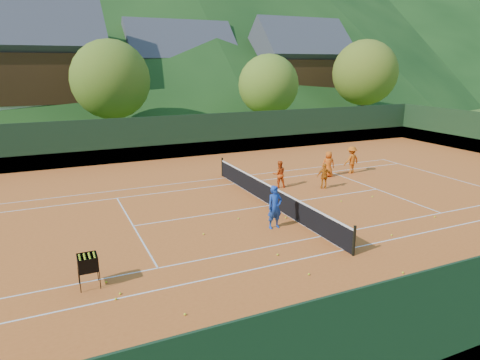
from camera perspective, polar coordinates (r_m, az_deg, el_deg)
name	(u,v)px	position (r m, az deg, el deg)	size (l,w,h in m)	color
ground	(271,206)	(20.17, 4.10, -3.43)	(400.00, 400.00, 0.00)	#34551A
clay_court	(271,205)	(20.17, 4.10, -3.41)	(40.00, 24.00, 0.02)	#C75B20
coach	(275,207)	(17.19, 4.66, -3.62)	(0.64, 0.42, 1.76)	#1A41AB
student_a	(279,174)	(22.92, 5.25, 0.78)	(0.71, 0.55, 1.45)	#E35014
student_b	(324,176)	(23.05, 11.19, 0.50)	(0.79, 0.33, 1.35)	#CD6912
student_c	(328,164)	(25.56, 11.70, 2.11)	(0.74, 0.48, 1.51)	orange
student_d	(352,160)	(26.69, 14.65, 2.63)	(1.06, 0.61, 1.64)	#D76013
tennis_ball_0	(309,274)	(13.92, 9.17, -12.29)	(0.07, 0.07, 0.07)	#D2E926
tennis_ball_1	(418,274)	(14.87, 22.68, -11.48)	(0.07, 0.07, 0.07)	#D2E926
tennis_ball_2	(298,216)	(18.79, 7.79, -4.79)	(0.07, 0.07, 0.07)	#D2E926
tennis_ball_3	(238,219)	(18.33, -0.21, -5.17)	(0.07, 0.07, 0.07)	#D2E926
tennis_ball_4	(106,282)	(13.91, -17.40, -12.86)	(0.07, 0.07, 0.07)	#D2E926
tennis_ball_5	(372,197)	(22.28, 17.24, -2.13)	(0.07, 0.07, 0.07)	#D2E926
tennis_ball_6	(204,234)	(16.79, -4.89, -7.19)	(0.07, 0.07, 0.07)	#D2E926
tennis_ball_8	(278,255)	(15.09, 5.04, -9.88)	(0.07, 0.07, 0.07)	#D2E926
tennis_ball_9	(477,265)	(16.33, 29.08, -9.85)	(0.07, 0.07, 0.07)	#D2E926
tennis_ball_10	(403,273)	(14.78, 20.91, -11.47)	(0.07, 0.07, 0.07)	#D2E926
tennis_ball_11	(185,314)	(11.92, -7.36, -17.34)	(0.07, 0.07, 0.07)	#D2E926
tennis_ball_12	(435,217)	(20.36, 24.54, -4.49)	(0.07, 0.07, 0.07)	#D2E926
tennis_ball_13	(116,299)	(12.96, -16.22, -14.98)	(0.07, 0.07, 0.07)	#D2E926
tennis_ball_14	(341,201)	(21.16, 13.34, -2.76)	(0.07, 0.07, 0.07)	#D2E926
tennis_ball_16	(120,294)	(13.19, -15.70, -14.37)	(0.07, 0.07, 0.07)	#D2E926
tennis_ball_17	(392,235)	(17.63, 19.56, -6.94)	(0.07, 0.07, 0.07)	#D2E926
tennis_ball_18	(286,217)	(18.56, 6.13, -4.99)	(0.07, 0.07, 0.07)	#D2E926
court_lines	(271,205)	(20.16, 4.10, -3.37)	(23.83, 11.03, 0.00)	white
tennis_net	(271,195)	(20.01, 4.13, -2.02)	(0.10, 12.07, 1.10)	black
perimeter_fence	(271,180)	(19.80, 4.17, 0.05)	(40.40, 24.24, 3.00)	black
ball_hopper	(88,263)	(13.58, -19.64, -10.44)	(0.57, 0.57, 1.00)	black
chalet_left	(30,72)	(46.75, -26.17, 12.76)	(13.80, 9.93, 12.92)	beige
chalet_mid	(180,76)	(52.99, -8.05, 13.53)	(12.65, 8.82, 11.45)	beige
chalet_right	(298,74)	(55.13, 7.71, 13.88)	(11.50, 8.82, 11.91)	beige
tree_b	(111,80)	(37.13, -16.85, 12.69)	(6.40, 6.40, 8.40)	#3C2418
tree_c	(269,85)	(40.62, 3.83, 12.53)	(5.60, 5.60, 7.35)	#3C2618
tree_d	(365,73)	(48.22, 16.30, 13.56)	(6.80, 6.80, 8.93)	#3F2619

